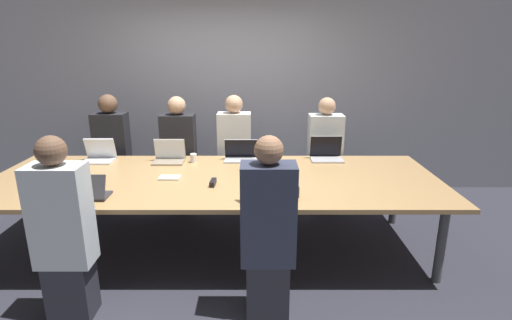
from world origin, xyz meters
The scene contains 20 objects.
ground_plane centered at (0.00, 0.00, 0.00)m, with size 24.00×24.00×0.00m, color #2D2D38.
curtain_wall centered at (0.00, 1.80, 1.40)m, with size 12.00×0.06×2.80m.
conference_table centered at (0.00, 0.00, 0.72)m, with size 4.36×1.55×0.76m.
laptop_far_right centered at (1.19, 0.64, 0.83)m, with size 0.36×0.25×0.26m.
person_far_right centered at (1.23, 0.95, 0.68)m, with size 0.40×0.24×1.41m.
laptop_near_midright centered at (0.47, -0.59, 0.83)m, with size 0.34×0.24×0.24m.
person_near_midright centered at (0.50, -1.02, 0.69)m, with size 0.40×0.24×1.42m.
cup_near_midright centered at (0.73, -0.50, 0.81)m, with size 0.09×0.09×0.09m.
laptop_far_left centered at (-1.33, 0.57, 0.83)m, with size 0.33×0.25×0.25m.
person_far_left centered at (-1.36, 1.06, 0.70)m, with size 0.40×0.24×1.44m.
laptop_far_center centered at (0.24, 0.60, 0.83)m, with size 0.37×0.23×0.23m.
person_far_center centered at (0.14, 1.07, 0.69)m, with size 0.40×0.24×1.43m.
laptop_far_midleft centered at (-0.55, 0.54, 0.83)m, with size 0.34×0.24×0.25m.
person_far_midleft centered at (-0.52, 0.97, 0.69)m, with size 0.40×0.24×1.42m.
cup_far_midleft centered at (-0.28, 0.51, 0.81)m, with size 0.07×0.07×0.10m.
laptop_near_left centered at (-1.03, -0.54, 0.82)m, with size 0.37×0.22×0.21m.
person_near_left centered at (-1.00, -1.04, 0.69)m, with size 0.40×0.24×1.42m.
cup_near_left centered at (-1.32, -0.49, 0.80)m, with size 0.09×0.09×0.09m.
stapler centered at (0.01, -0.21, 0.79)m, with size 0.05×0.15×0.05m.
notebook centered at (-0.43, -0.03, 0.77)m, with size 0.20×0.14×0.02m.
Camera 1 is at (0.41, -3.67, 2.03)m, focal length 28.00 mm.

